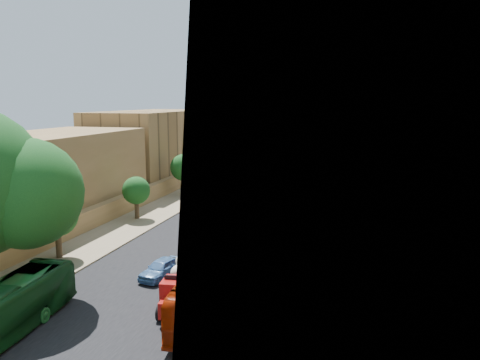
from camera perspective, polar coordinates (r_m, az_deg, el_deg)
The scene contains 29 objects.
road_surface at distance 49.28m, azimuth 1.27°, elevation -3.81°, with size 14.00×140.00×0.01m, color black.
sidewalk_east at distance 47.85m, azimuth 12.38°, elevation -4.46°, with size 5.00×140.00×0.01m, color #7D6D52.
sidewalk_west at distance 52.41m, azimuth -8.84°, elevation -3.10°, with size 5.00×140.00×0.01m, color #7D6D52.
kerb_east at distance 48.04m, azimuth 9.40°, elevation -4.24°, with size 0.25×140.00×0.12m, color #7D6D52.
kerb_west at distance 51.42m, azimuth -6.31°, elevation -3.23°, with size 0.25×140.00×0.12m, color #7D6D52.
townhouse_b at distance 28.26m, azimuth 23.46°, elevation -3.21°, with size 9.00×14.00×14.90m.
townhouse_c at distance 41.80m, azimuth 21.16°, elevation 2.68°, with size 9.00×14.00×17.40m.
townhouse_d at distance 55.75m, azimuth 19.85°, elevation 3.62°, with size 9.00×14.00×15.90m.
west_wall at distance 45.15m, azimuth -17.67°, elevation -4.39°, with size 1.00×40.00×1.80m, color olive.
west_building_low at distance 46.23m, azimuth -24.95°, elevation -0.34°, with size 10.00×28.00×8.40m, color brown.
west_building_mid at distance 67.73m, azimuth -10.57°, elevation 4.06°, with size 10.00×22.00×10.00m, color olive.
church at distance 95.74m, azimuth 8.74°, elevation 8.47°, with size 28.00×22.50×36.30m.
street_tree_a at distance 36.89m, azimuth -21.44°, elevation -4.11°, with size 3.09×3.09×4.76m.
street_tree_b at distance 46.82m, azimuth -12.54°, elevation -1.29°, with size 2.72×2.72×4.19m.
street_tree_c at distance 57.39m, azimuth -6.89°, elevation 1.50°, with size 3.28×3.28×5.04m.
street_tree_d at distance 68.50m, azimuth -3.02°, elevation 3.01°, with size 3.39×3.39×5.22m.
red_truck at distance 27.33m, azimuth -6.71°, elevation -12.35°, with size 2.75×5.48×3.07m.
olive_pickup at distance 39.13m, azimuth 3.41°, elevation -6.19°, with size 2.49×4.42×1.73m.
bus_green_north at distance 26.44m, azimuth -27.18°, elevation -14.17°, with size 2.30×9.83×2.74m, color #11491C.
bus_red_east at distance 26.65m, azimuth -2.99°, elevation -12.48°, with size 2.57×10.97×3.06m, color maroon.
bus_cream_east at distance 44.23m, azimuth 6.39°, elevation -3.45°, with size 2.55×10.90×3.04m, color #BDB098.
car_blue_a at distance 31.81m, azimuth -9.57°, elevation -10.56°, with size 1.48×3.68×1.26m, color teal.
car_white_a at distance 50.47m, azimuth 0.65°, elevation -2.70°, with size 1.43×4.11×1.35m, color white.
car_cream at distance 38.24m, azimuth 1.59°, elevation -6.80°, with size 2.28×4.95×1.38m, color beige.
car_dkblue at distance 66.11m, azimuth 1.49°, elevation 0.20°, with size 1.57×3.87×1.12m, color #122047.
car_white_b at distance 63.72m, azimuth 8.71°, elevation -0.20°, with size 1.52×3.77×1.28m, color white.
car_blue_b at distance 72.91m, azimuth 5.65°, elevation 1.15°, with size 1.43×4.09×1.35m, color #355EB8.
pedestrian_a at distance 31.35m, azimuth 6.69°, elevation -10.19°, with size 0.69×0.45×1.88m, color #252326.
pedestrian_c at distance 33.98m, azimuth 12.36°, elevation -8.83°, with size 1.05×0.44×1.79m, color #303132.
Camera 1 is at (12.04, -16.34, 11.65)m, focal length 35.00 mm.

